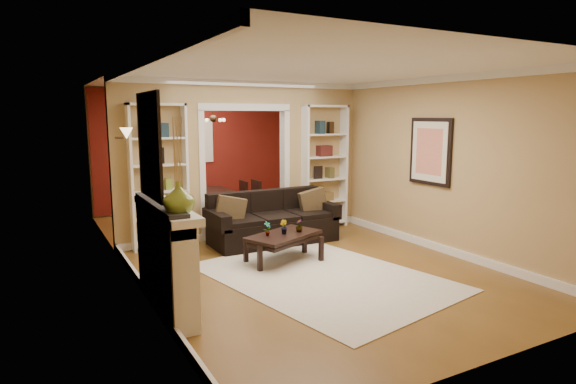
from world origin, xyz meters
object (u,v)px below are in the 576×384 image
sofa (273,218)px  coffee_table (284,248)px  bookshelf_right (324,167)px  fireplace (167,258)px  dining_table (215,206)px  bookshelf_left (159,177)px

sofa → coffee_table: 1.12m
coffee_table → bookshelf_right: bearing=20.2°
bookshelf_right → fireplace: size_ratio=1.35×
sofa → coffee_table: size_ratio=1.96×
coffee_table → dining_table: (0.09, 3.12, 0.08)m
bookshelf_right → fireplace: bookshelf_right is taller
sofa → bookshelf_left: size_ratio=0.94×
sofa → coffee_table: (-0.36, -1.04, -0.21)m
sofa → bookshelf_right: 1.66m
coffee_table → bookshelf_right: size_ratio=0.48×
bookshelf_left → bookshelf_right: (3.10, 0.00, 0.00)m
coffee_table → bookshelf_left: bearing=107.2°
bookshelf_right → fireplace: 4.47m
sofa → bookshelf_left: bookshelf_left is taller
fireplace → dining_table: 4.51m
sofa → bookshelf_right: size_ratio=0.94×
fireplace → dining_table: size_ratio=1.02×
coffee_table → fireplace: size_ratio=0.65×
coffee_table → bookshelf_right: 2.55m
bookshelf_right → dining_table: size_ratio=1.38×
sofa → fireplace: 3.00m
coffee_table → dining_table: bearing=65.3°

